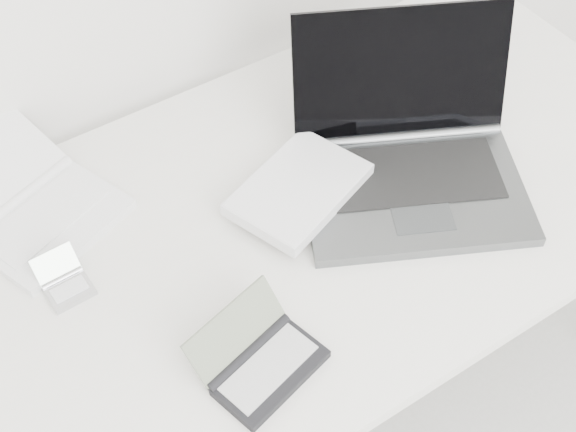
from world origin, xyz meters
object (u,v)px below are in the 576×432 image
netbook_open_white (33,208)px  palmtop_charcoal (261,361)px  laptop_large (385,165)px  desk (290,232)px

netbook_open_white → palmtop_charcoal: palmtop_charcoal is taller
laptop_large → palmtop_charcoal: laptop_large is taller
netbook_open_white → palmtop_charcoal: bearing=-90.2°
netbook_open_white → palmtop_charcoal: 0.52m
desk → laptop_large: (0.19, -0.02, 0.09)m
desk → netbook_open_white: size_ratio=4.16×
netbook_open_white → palmtop_charcoal: (0.18, -0.49, -0.00)m
desk → netbook_open_white: bearing=146.6°
desk → palmtop_charcoal: palmtop_charcoal is taller
netbook_open_white → palmtop_charcoal: size_ratio=1.86×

